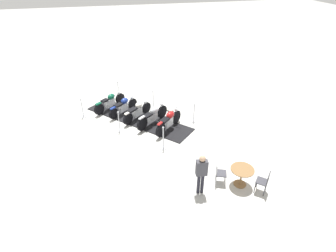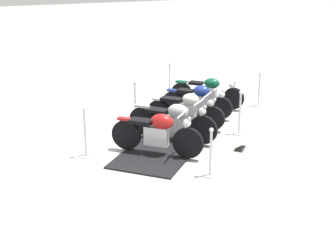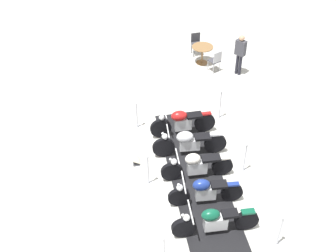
{
  "view_description": "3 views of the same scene",
  "coord_description": "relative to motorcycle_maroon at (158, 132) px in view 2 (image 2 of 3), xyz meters",
  "views": [
    {
      "loc": [
        12.65,
        -1.36,
        7.42
      ],
      "look_at": [
        2.03,
        1.18,
        0.61
      ],
      "focal_mm": 29.22,
      "sensor_mm": 36.0,
      "label": 1
    },
    {
      "loc": [
        5.42,
        10.15,
        4.05
      ],
      "look_at": [
        1.08,
        1.19,
        0.58
      ],
      "focal_mm": 49.91,
      "sensor_mm": 36.0,
      "label": 2
    },
    {
      "loc": [
        -7.47,
        -3.85,
        8.78
      ],
      "look_at": [
        0.71,
        1.46,
        0.81
      ],
      "focal_mm": 43.79,
      "sensor_mm": 36.0,
      "label": 3
    }
  ],
  "objects": [
    {
      "name": "stanchion_right_rear",
      "position": [
        -4.29,
        -2.14,
        -0.19
      ],
      "size": [
        0.3,
        0.3,
        1.04
      ],
      "color": "silver",
      "rests_on": "ground_plane"
    },
    {
      "name": "motorcycle_navy",
      "position": [
        -2.16,
        -2.03,
        -0.05
      ],
      "size": [
        1.4,
        1.66,
        0.89
      ],
      "rotation": [
        0.0,
        0.0,
        -4.03
      ],
      "color": "black",
      "rests_on": "display_platform"
    },
    {
      "name": "motorcycle_maroon",
      "position": [
        0.0,
        0.0,
        0.0
      ],
      "size": [
        1.57,
        1.62,
        1.01
      ],
      "rotation": [
        0.0,
        0.0,
        -3.94
      ],
      "color": "black",
      "rests_on": "display_platform"
    },
    {
      "name": "motorcycle_cream",
      "position": [
        -1.43,
        -1.36,
        -0.05
      ],
      "size": [
        1.48,
        1.66,
        0.91
      ],
      "rotation": [
        0.0,
        0.0,
        -3.99
      ],
      "color": "black",
      "rests_on": "display_platform"
    },
    {
      "name": "display_platform",
      "position": [
        -1.41,
        -1.38,
        -0.53
      ],
      "size": [
        5.5,
        5.31,
        0.04
      ],
      "primitive_type": "cube",
      "rotation": [
        0.0,
        0.0,
        -2.39
      ],
      "color": "black",
      "rests_on": "ground_plane"
    },
    {
      "name": "stanchion_right_mid",
      "position": [
        -2.39,
        -0.34,
        -0.14
      ],
      "size": [
        0.29,
        0.29,
        1.12
      ],
      "color": "silver",
      "rests_on": "ground_plane"
    },
    {
      "name": "stanchion_left_front",
      "position": [
        1.47,
        -0.62,
        -0.19
      ],
      "size": [
        0.34,
        0.34,
        1.15
      ],
      "color": "silver",
      "rests_on": "ground_plane"
    },
    {
      "name": "motorcycle_chrome",
      "position": [
        -0.72,
        -0.67,
        -0.02
      ],
      "size": [
        1.53,
        1.83,
        1.01
      ],
      "rotation": [
        0.0,
        0.0,
        -4.02
      ],
      "color": "black",
      "rests_on": "display_platform"
    },
    {
      "name": "info_placard",
      "position": [
        -1.85,
        0.51,
        -0.49
      ],
      "size": [
        0.44,
        0.43,
        0.2
      ],
      "rotation": [
        0.0,
        0.0,
        0.76
      ],
      "color": "#333338",
      "rests_on": "ground_plane"
    },
    {
      "name": "stanchion_right_front",
      "position": [
        -0.49,
        1.45,
        -0.19
      ],
      "size": [
        0.3,
        0.3,
        1.03
      ],
      "color": "silver",
      "rests_on": "ground_plane"
    },
    {
      "name": "motorcycle_forest",
      "position": [
        -2.88,
        -2.71,
        -0.07
      ],
      "size": [
        1.58,
        1.78,
        0.92
      ],
      "rotation": [
        0.0,
        0.0,
        -3.99
      ],
      "color": "black",
      "rests_on": "display_platform"
    },
    {
      "name": "stanchion_left_mid",
      "position": [
        -0.44,
        -2.42,
        -0.17
      ],
      "size": [
        0.32,
        0.32,
        1.11
      ],
      "color": "silver",
      "rests_on": "ground_plane"
    },
    {
      "name": "ground_plane",
      "position": [
        -1.41,
        -1.38,
        -0.55
      ],
      "size": [
        80.0,
        80.0,
        0.0
      ],
      "primitive_type": "plane",
      "color": "silver"
    },
    {
      "name": "stanchion_left_rear",
      "position": [
        -2.34,
        -4.21,
        -0.21
      ],
      "size": [
        0.36,
        0.36,
        1.11
      ],
      "color": "silver",
      "rests_on": "ground_plane"
    }
  ]
}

